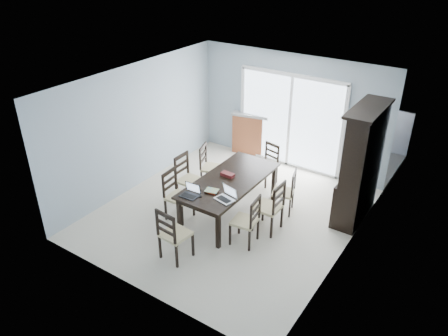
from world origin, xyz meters
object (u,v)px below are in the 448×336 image
Objects in this scene: dining_table at (230,183)px; chair_left_near at (175,190)px; china_hutch at (361,166)px; chair_right_near at (250,216)px; laptop_dark at (189,194)px; game_box at (228,175)px; chair_end_near at (171,230)px; hot_tub at (280,126)px; chair_left_mid at (186,173)px; chair_left_far at (208,162)px; chair_end_far at (269,159)px; cell_phone at (199,196)px; laptop_silver at (224,197)px; chair_right_far at (288,187)px; chair_right_mid at (273,202)px.

dining_table is 1.03m from chair_left_near.
china_hutch is 2.28m from chair_right_near.
laptop_dark reaches higher than game_box.
chair_end_near reaches higher than hot_tub.
chair_left_mid is at bearing -177.06° from dining_table.
china_hutch is 2.03× the size of chair_left_far.
chair_end_far is at bearing 172.63° from china_hutch.
cell_phone is (-0.92, -0.19, 0.19)m from chair_right_near.
laptop_silver is 0.46m from cell_phone.
hot_tub is (-2.68, 2.11, -0.55)m from china_hutch.
chair_left_mid is (-0.20, 0.61, 0.01)m from chair_left_near.
chair_right_near is (-1.22, -1.86, -0.50)m from china_hutch.
laptop_silver reaches higher than game_box.
chair_left_near is 0.48× the size of hot_tub.
chair_end_near is (-0.92, -2.34, 0.05)m from chair_right_far.
chair_left_mid is (-3.02, -1.30, -0.47)m from china_hutch.
chair_left_near is 1.13m from laptop_silver.
china_hutch reaches higher than chair_right_far.
chair_right_mid is 0.72m from chair_right_far.
hot_tub is at bearing 156.46° from chair_left_far.
cell_phone is (-2.14, -2.05, -0.32)m from china_hutch.
laptop_silver is at bearing 47.46° from cell_phone.
chair_right_far is 0.91× the size of chair_end_near.
cell_phone is at bearing 101.22° from chair_end_near.
game_box is (-2.12, -1.17, -0.29)m from china_hutch.
chair_end_near is 3.03× the size of laptop_silver.
cell_phone is at bearing 32.37° from laptop_dark.
laptop_dark is 0.14× the size of hot_tub.
china_hutch is at bearing 84.32° from chair_left_far.
chair_left_near is at bearing 109.10° from chair_right_mid.
dining_table is at bearing 86.60° from chair_right_mid.
chair_left_far is 0.94× the size of chair_right_mid.
chair_left_mid is 1.11× the size of chair_right_far.
game_box is at bearing -151.14° from china_hutch.
china_hutch reaches higher than chair_left_near.
chair_left_near is at bearing -140.42° from dining_table.
chair_end_far is (-0.88, 0.85, -0.01)m from chair_right_far.
chair_left_near is at bearing 18.23° from chair_left_mid.
chair_end_near is 3.19m from chair_end_far.
chair_right_far is at bearing -60.12° from hot_tub.
china_hutch is 1.75m from chair_right_mid.
hot_tub is at bearing 92.86° from laptop_dark.
chair_end_far is (-2.01, 0.26, -0.53)m from china_hutch.
chair_left_mid is 1.86m from chair_end_far.
laptop_dark is at bearing 62.39° from chair_left_near.
chair_left_mid is 4.44× the size of game_box.
chair_end_near is at bearing 33.55° from chair_left_near.
chair_end_far is 2.20m from laptop_silver.
laptop_silver is at bearing 76.71° from chair_end_near.
chair_left_mid is 1.46m from laptop_silver.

